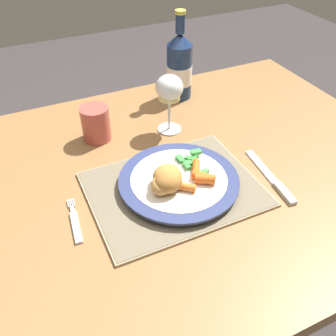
{
  "coord_description": "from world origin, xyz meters",
  "views": [
    {
      "loc": [
        -0.21,
        -0.6,
        1.29
      ],
      "look_at": [
        0.05,
        -0.03,
        0.78
      ],
      "focal_mm": 40.0,
      "sensor_mm": 36.0,
      "label": 1
    }
  ],
  "objects_px": {
    "dining_table": "(143,209)",
    "drinking_cup": "(96,123)",
    "wine_glass": "(169,91)",
    "fork": "(75,223)",
    "dinner_plate": "(179,181)",
    "bottle": "(179,67)",
    "table_knife": "(274,180)"
  },
  "relations": [
    {
      "from": "dinner_plate",
      "to": "bottle",
      "type": "height_order",
      "value": "bottle"
    },
    {
      "from": "dinner_plate",
      "to": "fork",
      "type": "xyz_separation_m",
      "value": [
        -0.23,
        -0.01,
        -0.01
      ]
    },
    {
      "from": "dinner_plate",
      "to": "drinking_cup",
      "type": "bearing_deg",
      "value": 112.54
    },
    {
      "from": "fork",
      "to": "drinking_cup",
      "type": "bearing_deg",
      "value": 64.84
    },
    {
      "from": "bottle",
      "to": "drinking_cup",
      "type": "relative_size",
      "value": 2.82
    },
    {
      "from": "fork",
      "to": "wine_glass",
      "type": "bearing_deg",
      "value": 36.15
    },
    {
      "from": "wine_glass",
      "to": "bottle",
      "type": "xyz_separation_m",
      "value": [
        0.1,
        0.16,
        -0.02
      ]
    },
    {
      "from": "dinner_plate",
      "to": "bottle",
      "type": "xyz_separation_m",
      "value": [
        0.18,
        0.37,
        0.08
      ]
    },
    {
      "from": "dining_table",
      "to": "drinking_cup",
      "type": "xyz_separation_m",
      "value": [
        -0.04,
        0.2,
        0.14
      ]
    },
    {
      "from": "table_knife",
      "to": "drinking_cup",
      "type": "relative_size",
      "value": 2.2
    },
    {
      "from": "bottle",
      "to": "dining_table",
      "type": "bearing_deg",
      "value": -128.12
    },
    {
      "from": "fork",
      "to": "dining_table",
      "type": "bearing_deg",
      "value": 21.53
    },
    {
      "from": "dining_table",
      "to": "wine_glass",
      "type": "distance_m",
      "value": 0.3
    },
    {
      "from": "fork",
      "to": "wine_glass",
      "type": "height_order",
      "value": "wine_glass"
    },
    {
      "from": "bottle",
      "to": "drinking_cup",
      "type": "distance_m",
      "value": 0.31
    },
    {
      "from": "drinking_cup",
      "to": "fork",
      "type": "bearing_deg",
      "value": -115.16
    },
    {
      "from": "dinner_plate",
      "to": "wine_glass",
      "type": "bearing_deg",
      "value": 70.1
    },
    {
      "from": "dining_table",
      "to": "table_knife",
      "type": "xyz_separation_m",
      "value": [
        0.27,
        -0.13,
        0.09
      ]
    },
    {
      "from": "dining_table",
      "to": "fork",
      "type": "distance_m",
      "value": 0.2
    },
    {
      "from": "dining_table",
      "to": "table_knife",
      "type": "relative_size",
      "value": 6.82
    },
    {
      "from": "dining_table",
      "to": "bottle",
      "type": "bearing_deg",
      "value": 51.88
    },
    {
      "from": "dining_table",
      "to": "drinking_cup",
      "type": "distance_m",
      "value": 0.25
    },
    {
      "from": "dinner_plate",
      "to": "fork",
      "type": "distance_m",
      "value": 0.23
    },
    {
      "from": "dining_table",
      "to": "drinking_cup",
      "type": "height_order",
      "value": "drinking_cup"
    },
    {
      "from": "table_knife",
      "to": "dining_table",
      "type": "bearing_deg",
      "value": 154.68
    },
    {
      "from": "dining_table",
      "to": "drinking_cup",
      "type": "bearing_deg",
      "value": 101.31
    },
    {
      "from": "dinner_plate",
      "to": "wine_glass",
      "type": "height_order",
      "value": "wine_glass"
    },
    {
      "from": "wine_glass",
      "to": "drinking_cup",
      "type": "height_order",
      "value": "wine_glass"
    },
    {
      "from": "dining_table",
      "to": "fork",
      "type": "height_order",
      "value": "fork"
    },
    {
      "from": "dining_table",
      "to": "wine_glass",
      "type": "bearing_deg",
      "value": 48.28
    },
    {
      "from": "drinking_cup",
      "to": "dining_table",
      "type": "bearing_deg",
      "value": -78.69
    },
    {
      "from": "table_knife",
      "to": "drinking_cup",
      "type": "xyz_separation_m",
      "value": [
        -0.31,
        0.33,
        0.04
      ]
    }
  ]
}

